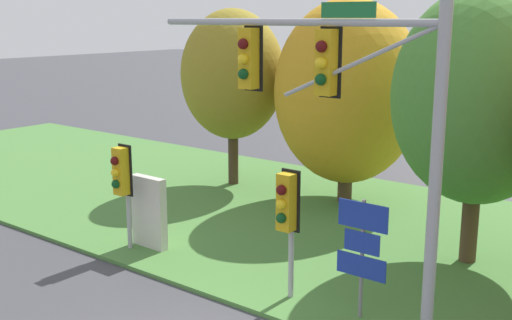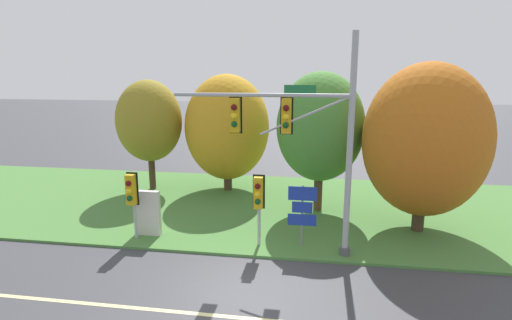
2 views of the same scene
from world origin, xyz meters
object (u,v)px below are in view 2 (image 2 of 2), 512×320
(pedestrian_signal_further_along, at_px, (258,196))
(tree_nearest_road, at_px, (149,121))
(route_sign_post, at_px, (302,209))
(tree_behind_signpost, at_px, (320,127))
(traffic_signal_mast, at_px, (303,134))
(pedestrian_signal_near_kerb, at_px, (132,193))
(tree_left_of_mast, at_px, (227,128))
(info_kiosk, at_px, (147,213))
(tree_mid_verge, at_px, (425,140))

(pedestrian_signal_further_along, distance_m, tree_nearest_road, 10.10)
(route_sign_post, xyz_separation_m, tree_behind_signpost, (0.60, 4.36, 2.56))
(traffic_signal_mast, bearing_deg, tree_behind_signpost, 82.60)
(pedestrian_signal_near_kerb, relative_size, tree_left_of_mast, 0.43)
(tree_nearest_road, bearing_deg, info_kiosk, -68.56)
(pedestrian_signal_near_kerb, height_order, tree_nearest_road, tree_nearest_road)
(traffic_signal_mast, relative_size, tree_left_of_mast, 1.22)
(route_sign_post, relative_size, tree_mid_verge, 0.35)
(info_kiosk, bearing_deg, tree_behind_signpost, 31.08)
(pedestrian_signal_near_kerb, bearing_deg, tree_left_of_mast, 73.71)
(tree_behind_signpost, relative_size, info_kiosk, 3.52)
(traffic_signal_mast, distance_m, tree_left_of_mast, 8.85)
(route_sign_post, bearing_deg, info_kiosk, 178.52)
(tree_left_of_mast, height_order, tree_behind_signpost, tree_behind_signpost)
(route_sign_post, height_order, tree_left_of_mast, tree_left_of_mast)
(pedestrian_signal_further_along, distance_m, tree_left_of_mast, 8.01)
(pedestrian_signal_further_along, relative_size, tree_left_of_mast, 0.43)
(traffic_signal_mast, height_order, tree_nearest_road, traffic_signal_mast)
(tree_mid_verge, bearing_deg, pedestrian_signal_near_kerb, -166.19)
(tree_nearest_road, bearing_deg, tree_behind_signpost, -13.03)
(pedestrian_signal_near_kerb, height_order, info_kiosk, pedestrian_signal_near_kerb)
(traffic_signal_mast, relative_size, route_sign_post, 3.25)
(tree_behind_signpost, bearing_deg, tree_mid_verge, -24.29)
(tree_nearest_road, xyz_separation_m, tree_mid_verge, (13.73, -4.11, -0.04))
(route_sign_post, distance_m, tree_mid_verge, 5.93)
(tree_behind_signpost, bearing_deg, route_sign_post, -97.89)
(pedestrian_signal_near_kerb, relative_size, tree_mid_verge, 0.39)
(pedestrian_signal_further_along, relative_size, tree_mid_verge, 0.40)
(pedestrian_signal_further_along, height_order, tree_nearest_road, tree_nearest_road)
(traffic_signal_mast, xyz_separation_m, tree_mid_verge, (4.89, 2.94, -0.61))
(route_sign_post, bearing_deg, traffic_signal_mast, -93.10)
(traffic_signal_mast, bearing_deg, tree_mid_verge, 30.98)
(tree_left_of_mast, bearing_deg, pedestrian_signal_near_kerb, -106.29)
(pedestrian_signal_further_along, bearing_deg, tree_nearest_road, 136.71)
(tree_mid_verge, bearing_deg, tree_nearest_road, 163.32)
(pedestrian_signal_further_along, distance_m, tree_mid_verge, 7.29)
(traffic_signal_mast, bearing_deg, tree_nearest_road, 141.44)
(pedestrian_signal_near_kerb, height_order, pedestrian_signal_further_along, pedestrian_signal_further_along)
(tree_left_of_mast, bearing_deg, pedestrian_signal_further_along, -68.64)
(pedestrian_signal_near_kerb, relative_size, tree_nearest_road, 0.45)
(info_kiosk, bearing_deg, tree_mid_verge, 11.46)
(tree_mid_verge, bearing_deg, route_sign_post, -153.35)
(pedestrian_signal_further_along, xyz_separation_m, tree_mid_verge, (6.52, 2.68, 1.87))
(tree_nearest_road, height_order, tree_mid_verge, tree_mid_verge)
(tree_left_of_mast, height_order, info_kiosk, tree_left_of_mast)
(tree_mid_verge, bearing_deg, tree_behind_signpost, 155.71)
(pedestrian_signal_near_kerb, bearing_deg, tree_mid_verge, 13.81)
(pedestrian_signal_further_along, bearing_deg, tree_mid_verge, 22.37)
(tree_left_of_mast, relative_size, info_kiosk, 3.45)
(tree_nearest_road, xyz_separation_m, tree_left_of_mast, (4.35, 0.52, -0.34))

